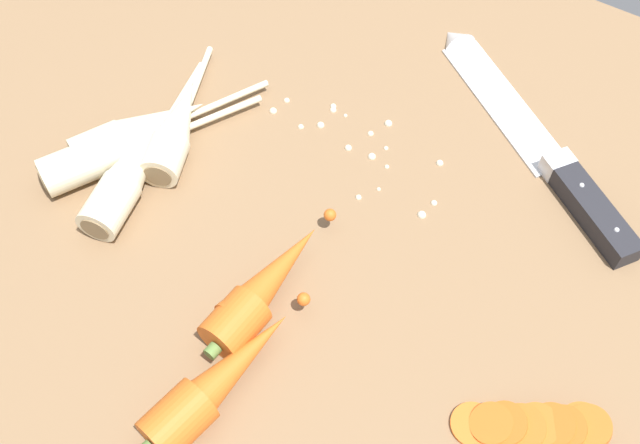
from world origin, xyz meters
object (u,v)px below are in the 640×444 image
parsnip_back (133,167)px  chefs_knife (525,128)px  whole_carrot_second (217,382)px  parsnip_mid_right (176,129)px  parsnip_front (118,149)px  parsnip_mid_left (141,131)px  carrot_slice_stack (534,426)px  whole_carrot (264,289)px

parsnip_back → chefs_knife: bearing=42.7°
whole_carrot_second → parsnip_mid_right: size_ratio=1.00×
chefs_knife → parsnip_front: bearing=-140.8°
whole_carrot_second → parsnip_front: whole_carrot_second is taller
parsnip_front → parsnip_mid_right: bearing=60.4°
parsnip_mid_left → carrot_slice_stack: 46.56cm
parsnip_mid_right → parsnip_back: size_ratio=0.78×
parsnip_back → carrot_slice_stack: bearing=-2.3°
chefs_knife → whole_carrot: whole_carrot is taller
parsnip_mid_left → carrot_slice_stack: size_ratio=1.84×
carrot_slice_stack → parsnip_mid_right: bearing=169.6°
parsnip_mid_right → parsnip_mid_left: bearing=-142.1°
whole_carrot_second → whole_carrot: bearing=102.1°
parsnip_front → carrot_slice_stack: size_ratio=1.97×
chefs_knife → parsnip_mid_right: size_ratio=1.65×
whole_carrot_second → parsnip_mid_left: bearing=144.0°
whole_carrot → parsnip_mid_left: (-21.44, 7.97, -0.12)cm
whole_carrot → parsnip_mid_right: 21.21cm
parsnip_front → parsnip_back: 2.95cm
whole_carrot → parsnip_mid_left: bearing=159.6°
chefs_knife → carrot_slice_stack: 32.34cm
chefs_knife → whole_carrot: bearing=-109.1°
chefs_knife → parsnip_mid_right: parsnip_mid_right is taller
chefs_knife → whole_carrot_second: (-8.96, -40.43, 1.45)cm
whole_carrot → parsnip_mid_right: size_ratio=0.97×
whole_carrot → carrot_slice_stack: whole_carrot is taller
chefs_knife → parsnip_mid_left: bearing=-144.1°
parsnip_mid_right → carrot_slice_stack: parsnip_mid_right is taller
parsnip_front → carrot_slice_stack: parsnip_front is taller
whole_carrot → chefs_knife: bearing=70.9°
parsnip_mid_left → parsnip_back: (2.61, -4.00, -0.00)cm
parsnip_front → parsnip_back: size_ratio=0.93×
carrot_slice_stack → parsnip_mid_left: bearing=172.9°
parsnip_mid_left → parsnip_mid_right: size_ratio=1.12×
whole_carrot_second → parsnip_mid_left: 28.90cm
chefs_knife → parsnip_mid_left: parsnip_mid_left is taller
parsnip_back → carrot_slice_stack: size_ratio=2.11×
parsnip_front → parsnip_mid_left: same height
parsnip_back → whole_carrot_second: bearing=-32.1°
parsnip_mid_right → carrot_slice_stack: (43.37, -7.99, -0.66)cm
parsnip_back → parsnip_mid_left: bearing=123.2°
chefs_knife → parsnip_front: size_ratio=1.38×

